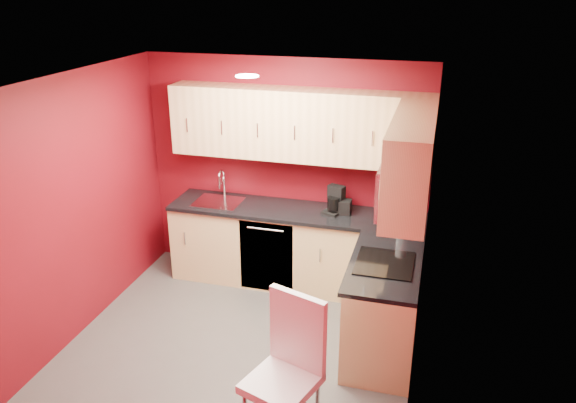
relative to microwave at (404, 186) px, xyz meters
The scene contains 21 objects.
floor 2.18m from the microwave, behind, with size 3.20×3.20×0.00m, color #464442.
ceiling 1.64m from the microwave, behind, with size 3.20×3.20×0.00m, color white.
wall_back 1.95m from the microwave, 136.99° to the left, with size 3.20×3.20×0.00m, color #640913.
wall_front 2.24m from the microwave, 129.35° to the right, with size 3.20×3.20×0.00m, color #640913.
wall_left 3.03m from the microwave, behind, with size 3.00×3.00×0.00m, color #640913.
wall_right 0.50m from the microwave, 44.09° to the right, with size 3.00×3.00×0.00m, color #640913.
base_cabinets_back 1.98m from the microwave, 140.04° to the left, with size 2.80×0.60×0.87m, color #D4B979.
base_cabinets_right 1.23m from the microwave, 151.81° to the left, with size 0.60×1.30×0.87m, color #D4B979.
countertop_back 1.73m from the microwave, 140.47° to the left, with size 2.80×0.63×0.04m, color black.
countertop_right 0.78m from the microwave, 162.04° to the left, with size 0.63×1.27×0.04m, color black.
upper_cabinets_back 1.65m from the microwave, 136.69° to the left, with size 2.80×0.35×0.75m, color #E2B880.
upper_cabinets_right 0.33m from the microwave, 82.65° to the left, with size 0.35×1.55×0.75m.
microwave is the anchor object (origin of this frame).
cooktop 0.75m from the microwave, behind, with size 0.50×0.55×0.01m, color black.
sink 2.43m from the microwave, 154.40° to the left, with size 0.52×0.42×0.35m.
dishwasher_front 2.02m from the microwave, 153.81° to the left, with size 0.60×0.02×0.82m, color black.
downlight 1.62m from the microwave, behind, with size 0.20×0.20×0.01m, color white.
coffee_maker 1.41m from the microwave, 127.58° to the left, with size 0.18×0.24×0.29m, color black, non-canonical shape.
napkin_holder 1.40m from the microwave, 122.74° to the left, with size 0.14×0.14×0.15m, color black, non-canonical shape.
paper_towel 0.90m from the microwave, 91.20° to the left, with size 0.15×0.15×0.26m, color white, non-canonical shape.
dining_chair 1.83m from the microwave, 118.12° to the right, with size 0.47×0.49×1.16m, color white, non-canonical shape.
Camera 1 is at (1.63, -4.28, 3.27)m, focal length 35.00 mm.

